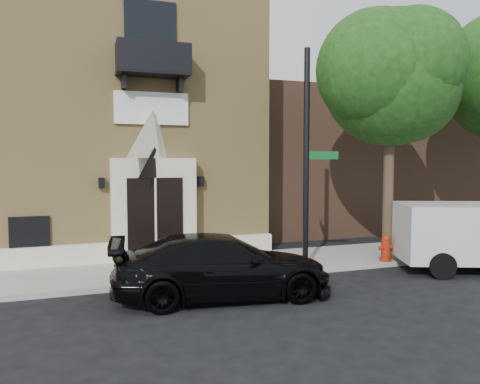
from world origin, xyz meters
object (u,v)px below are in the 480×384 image
(black_sedan, at_px, (223,266))
(street_sign, at_px, (307,158))
(pedestrian_near, at_px, (416,226))
(fire_hydrant, at_px, (386,248))
(dumpster, at_px, (429,238))

(black_sedan, xyz_separation_m, street_sign, (3.09, 1.66, 2.58))
(black_sedan, relative_size, pedestrian_near, 3.03)
(fire_hydrant, bearing_deg, pedestrian_near, 27.87)
(black_sedan, xyz_separation_m, pedestrian_near, (7.82, 2.59, 0.25))
(dumpster, relative_size, pedestrian_near, 0.96)
(fire_hydrant, bearing_deg, black_sedan, -165.27)
(street_sign, relative_size, pedestrian_near, 3.67)
(street_sign, distance_m, pedestrian_near, 5.36)
(street_sign, relative_size, fire_hydrant, 7.74)
(fire_hydrant, bearing_deg, street_sign, 177.11)
(fire_hydrant, height_order, dumpster, dumpster)
(street_sign, bearing_deg, pedestrian_near, 32.73)
(pedestrian_near, bearing_deg, street_sign, 3.36)
(street_sign, xyz_separation_m, dumpster, (4.76, 0.33, -2.65))
(dumpster, bearing_deg, black_sedan, -164.93)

